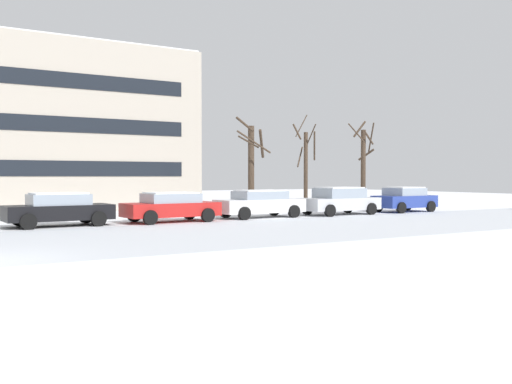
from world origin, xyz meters
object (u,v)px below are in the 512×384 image
parked_car_silver (339,201)px  parked_car_black (59,209)px  parked_car_blue (404,199)px  parked_car_white (260,203)px  parked_car_red (171,207)px

parked_car_silver → parked_car_black: bearing=178.5°
parked_car_blue → parked_car_silver: bearing=179.9°
parked_car_white → parked_car_silver: bearing=-3.3°
parked_car_black → parked_car_silver: bearing=-1.5°
parked_car_red → parked_car_white: bearing=2.4°
parked_car_black → parked_car_blue: size_ratio=1.12×
parked_car_red → parked_car_white: 4.89m
parked_car_red → parked_car_black: bearing=176.5°
parked_car_black → parked_car_blue: (19.55, -0.39, 0.02)m
parked_car_silver → parked_car_blue: bearing=-0.1°
parked_car_black → parked_car_white: size_ratio=0.94×
parked_car_black → parked_car_silver: 14.67m
parked_car_white → parked_car_silver: parked_car_silver is taller
parked_car_black → parked_car_red: 4.90m
parked_car_blue → parked_car_black: bearing=178.9°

